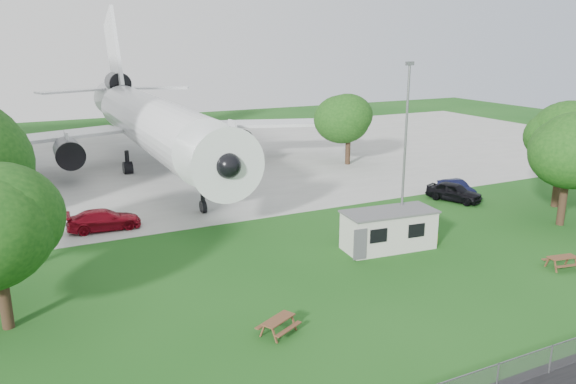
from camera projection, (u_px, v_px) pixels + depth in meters
name	position (u px, v px, depth m)	size (l,w,h in m)	color
ground	(347.00, 300.00, 30.00)	(160.00, 160.00, 0.00)	#275F1F
concrete_apron	(167.00, 163.00, 62.88)	(120.00, 46.00, 0.03)	#B7B7B2
airliner	(150.00, 120.00, 58.78)	(46.36, 47.73, 17.69)	white
site_cabin	(389.00, 230.00, 37.14)	(6.86, 3.26, 2.62)	beige
picnic_west	(278.00, 333.00, 26.66)	(1.80, 1.50, 0.76)	brown
picnic_east	(561.00, 268.00, 34.20)	(1.80, 1.50, 0.76)	brown
lamp_mast	(405.00, 156.00, 37.28)	(0.16, 0.16, 12.00)	slate
tree_east_front	(570.00, 147.00, 40.65)	(7.01, 7.01, 9.46)	#382619
tree_east_back	(563.00, 135.00, 45.20)	(6.47, 6.47, 9.31)	#382619
tree_far_apron	(349.00, 119.00, 61.11)	(6.39, 6.39, 8.26)	#382619
car_ne_hatch	(454.00, 192.00, 48.15)	(1.89, 4.69, 1.60)	black
car_ne_sedan	(457.00, 188.00, 49.93)	(1.42, 4.07, 1.34)	black
car_apron_van	(104.00, 220.00, 40.89)	(2.12, 5.22, 1.51)	maroon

